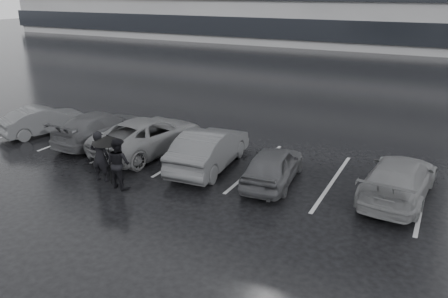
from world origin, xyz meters
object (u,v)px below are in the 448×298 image
at_px(car_east, 399,178).
at_px(pedestrian_left, 100,156).
at_px(pedestrian_right, 118,163).
at_px(car_main, 273,165).
at_px(car_west_d, 44,120).
at_px(car_west_a, 209,148).
at_px(car_west_b, 149,135).
at_px(car_west_c, 101,127).

distance_m(car_east, pedestrian_left, 9.56).
xyz_separation_m(pedestrian_left, pedestrian_right, (0.90, -0.13, -0.04)).
bearing_deg(car_main, car_east, -174.70).
height_order(car_west_d, car_east, car_east).
bearing_deg(pedestrian_left, car_west_a, -145.16).
distance_m(car_west_b, car_east, 9.28).
distance_m(car_west_b, car_west_d, 5.54).
bearing_deg(car_east, pedestrian_left, 24.22).
height_order(car_west_c, car_west_d, car_west_c).
xyz_separation_m(car_east, pedestrian_left, (-9.00, -3.24, 0.23)).
xyz_separation_m(car_main, car_east, (3.82, 0.74, 0.03)).
height_order(car_west_b, car_west_c, car_west_b).
relative_size(car_west_a, car_west_c, 0.98).
relative_size(car_main, pedestrian_right, 2.14).
distance_m(car_west_a, car_west_b, 2.95).
distance_m(car_main, pedestrian_right, 5.03).
height_order(car_west_a, pedestrian_left, pedestrian_left).
bearing_deg(car_west_a, car_east, 179.40).
bearing_deg(car_main, pedestrian_right, 26.03).
distance_m(car_west_b, car_west_c, 2.45).
height_order(pedestrian_left, pedestrian_right, pedestrian_left).
relative_size(car_west_c, pedestrian_left, 2.55).
height_order(car_east, pedestrian_right, pedestrian_right).
bearing_deg(pedestrian_right, car_west_d, -14.40).
relative_size(car_east, pedestrian_left, 2.52).
distance_m(car_west_b, pedestrian_right, 3.39).
xyz_separation_m(car_west_a, car_west_c, (-5.37, 0.34, -0.07)).
xyz_separation_m(car_west_a, car_east, (6.35, 0.54, -0.08)).
xyz_separation_m(car_west_d, car_east, (14.81, 0.49, 0.03)).
xyz_separation_m(car_west_c, car_east, (11.72, 0.20, -0.01)).
distance_m(car_west_c, car_east, 11.72).
xyz_separation_m(car_west_a, pedestrian_right, (-1.75, -2.83, 0.12)).
relative_size(car_main, car_west_a, 0.82).
relative_size(car_west_d, pedestrian_left, 2.11).
relative_size(car_west_b, pedestrian_right, 2.96).
bearing_deg(car_west_b, pedestrian_left, 101.13).
relative_size(car_west_d, pedestrian_right, 2.20).
relative_size(car_west_c, pedestrian_right, 2.66).
xyz_separation_m(car_main, pedestrian_right, (-4.28, -2.64, 0.23)).
bearing_deg(car_west_b, car_east, -172.88).
height_order(car_west_a, car_west_b, car_west_a).
height_order(car_main, pedestrian_left, pedestrian_left).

